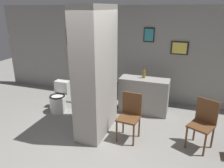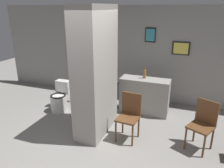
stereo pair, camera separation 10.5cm
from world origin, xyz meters
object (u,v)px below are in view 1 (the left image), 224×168
(chair_by_doorway, at_px, (203,122))
(bottle_tall, at_px, (144,73))
(chair_near_pillar, at_px, (130,114))
(toilet, at_px, (59,99))
(bicycle, at_px, (100,93))

(chair_by_doorway, relative_size, bottle_tall, 3.07)
(chair_near_pillar, xyz_separation_m, chair_by_doorway, (1.37, 0.15, 0.00))
(toilet, xyz_separation_m, chair_near_pillar, (2.02, -0.60, 0.22))
(bicycle, relative_size, bottle_tall, 5.77)
(bottle_tall, bearing_deg, toilet, -161.16)
(toilet, height_order, chair_by_doorway, chair_by_doorway)
(bicycle, bearing_deg, bottle_tall, 4.35)
(toilet, relative_size, bicycle, 0.42)
(chair_near_pillar, xyz_separation_m, bicycle, (-1.12, 1.20, -0.14))
(chair_by_doorway, distance_m, bottle_tall, 1.84)
(chair_near_pillar, distance_m, bottle_tall, 1.37)
(chair_near_pillar, relative_size, chair_by_doorway, 1.00)
(bicycle, bearing_deg, chair_near_pillar, -47.02)
(chair_near_pillar, xyz_separation_m, bottle_tall, (0.00, 1.29, 0.48))
(chair_near_pillar, distance_m, bicycle, 1.65)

